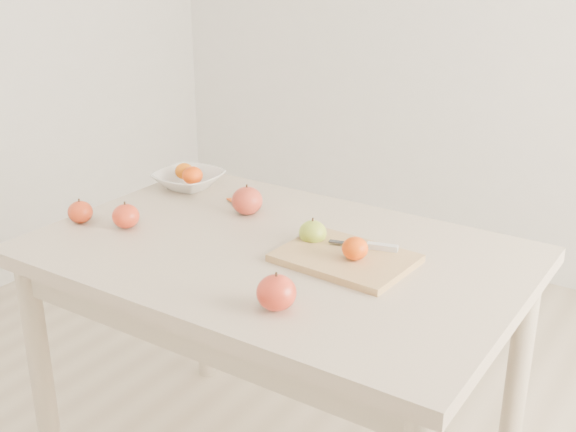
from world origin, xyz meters
The scene contains 14 objects.
table centered at (0.00, 0.00, 0.65)m, with size 1.20×0.80×0.75m.
cutting_board centered at (0.18, 0.02, 0.76)m, with size 0.31×0.23×0.02m, color tan.
board_tangerine centered at (0.21, 0.01, 0.80)m, with size 0.06×0.06×0.05m, color #D84607.
fruit_bowl centered at (-0.49, 0.23, 0.77)m, with size 0.20×0.20×0.05m, color silver.
bowl_tangerine_near centered at (-0.51, 0.24, 0.80)m, with size 0.06×0.06×0.05m, color #DB6407.
bowl_tangerine_far centered at (-0.46, 0.22, 0.80)m, with size 0.06×0.06×0.06m, color #E44F08.
orange_peel_a centered at (-0.29, 0.25, 0.75)m, with size 0.06×0.04×0.00m, color #D8560F.
orange_peel_b centered at (-0.29, 0.21, 0.75)m, with size 0.04×0.04×0.00m, color #EB5010.
paring_knife centered at (0.23, 0.10, 0.78)m, with size 0.17×0.06×0.01m.
apple_green centered at (0.06, 0.07, 0.78)m, with size 0.07×0.07×0.06m, color olive.
apple_red_e centered at (0.17, -0.26, 0.79)m, with size 0.08×0.08×0.08m, color #9A0B12.
apple_red_a centered at (-0.20, 0.15, 0.79)m, with size 0.09×0.09×0.08m, color maroon.
apple_red_d centered at (-0.54, -0.15, 0.78)m, with size 0.07×0.07×0.06m, color maroon.
apple_red_b centered at (-0.41, -0.11, 0.78)m, with size 0.07×0.07×0.07m, color #A00D19.
Camera 1 is at (0.92, -1.36, 1.48)m, focal length 45.00 mm.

